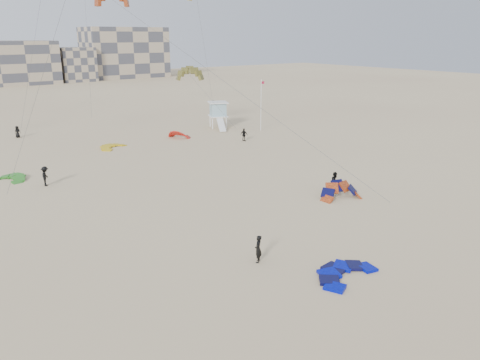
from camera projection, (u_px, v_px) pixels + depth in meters
ground at (265, 273)px, 27.62m from camera, size 320.00×320.00×0.00m
kite_ground_blue at (345, 276)px, 27.27m from camera, size 4.29×4.45×0.73m
kite_ground_orange at (341, 198)px, 40.24m from camera, size 4.50×4.51×3.69m
kite_ground_green at (11, 180)px, 45.41m from camera, size 4.43×4.32×1.46m
kite_ground_red_far at (179, 138)px, 64.09m from camera, size 4.21×4.15×2.95m
kite_ground_yellow at (113, 148)px, 58.39m from camera, size 4.84×4.91×0.99m
kitesurfer_main at (258, 249)px, 28.70m from camera, size 0.75×0.75×1.75m
kitesurfer_b at (335, 182)px, 41.60m from camera, size 0.93×0.73×1.85m
kitesurfer_c at (45, 176)px, 43.37m from camera, size 1.15×1.38×1.86m
kitesurfer_d at (244, 135)px, 61.85m from camera, size 0.82×1.07×1.69m
kitesurfer_e at (17, 132)px, 63.99m from camera, size 0.88×0.68×1.61m
kitesurfer_f at (213, 105)px, 87.13m from camera, size 0.92×1.84×1.90m
kite_fly_orange at (112, 0)px, 50.31m from camera, size 10.66×33.13×17.22m
kite_fly_olive at (190, 75)px, 67.14m from camera, size 5.28×10.37×8.50m
lifeguard_tower_near at (218, 115)px, 70.63m from camera, size 3.64×5.82×3.90m
flagpole at (261, 104)px, 67.95m from camera, size 0.60×0.09×7.40m
condo_east at (125, 53)px, 154.66m from camera, size 26.00×14.00×16.00m
condo_fill_right at (75, 64)px, 142.14m from camera, size 10.00×10.00×10.00m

